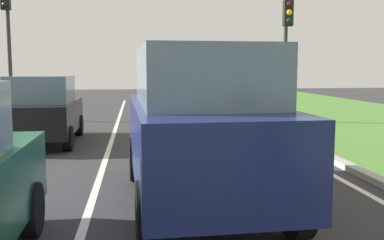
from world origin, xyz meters
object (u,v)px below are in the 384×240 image
Objects in this scene: car_suv_ahead at (200,125)px; traffic_light_overhead_left at (7,25)px; traffic_light_near_right at (287,36)px; car_hatchback_far at (43,110)px.

car_suv_ahead is 12.67m from traffic_light_overhead_left.
car_suv_ahead is at bearing -115.87° from traffic_light_near_right.
traffic_light_overhead_left is at bearing 167.66° from traffic_light_near_right.
traffic_light_overhead_left is (-2.24, 5.36, 2.67)m from car_hatchback_far.
car_hatchback_far is 0.81× the size of traffic_light_near_right.
traffic_light_near_right is (7.67, 3.19, 2.22)m from car_hatchback_far.
traffic_light_near_right is at bearing 21.43° from car_hatchback_far.
car_hatchback_far is at bearing -157.43° from traffic_light_near_right.
car_suv_ahead is 1.22× the size of car_hatchback_far.
traffic_light_overhead_left reaches higher than car_hatchback_far.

